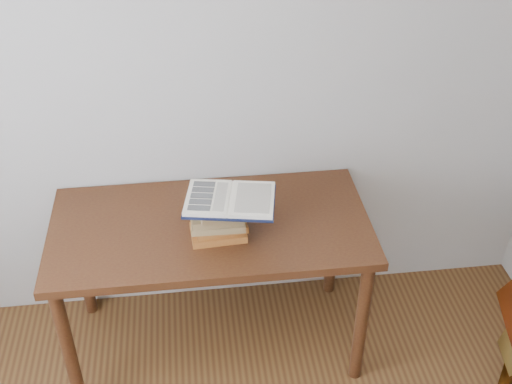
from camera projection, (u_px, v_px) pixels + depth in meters
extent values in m
cube|color=#ABA8A2|center=(187.00, 76.00, 2.81)|extent=(3.50, 0.04, 2.60)
cube|color=#442711|center=(210.00, 227.00, 2.84)|extent=(1.42, 0.71, 0.04)
cylinder|color=#442711|center=(68.00, 350.00, 2.76)|extent=(0.06, 0.06, 0.72)
cylinder|color=#442711|center=(361.00, 322.00, 2.89)|extent=(0.06, 0.06, 0.72)
cylinder|color=#442711|center=(82.00, 259.00, 3.24)|extent=(0.06, 0.06, 0.72)
cylinder|color=#442711|center=(333.00, 239.00, 3.37)|extent=(0.06, 0.06, 0.72)
cube|color=#9F5724|center=(218.00, 233.00, 2.75)|extent=(0.24, 0.16, 0.03)
cube|color=#9F5724|center=(220.00, 225.00, 2.75)|extent=(0.24, 0.17, 0.03)
cube|color=#90704A|center=(217.00, 219.00, 2.73)|extent=(0.23, 0.19, 0.03)
cube|color=#90704A|center=(217.00, 214.00, 2.71)|extent=(0.22, 0.16, 0.03)
cube|color=#90704A|center=(223.00, 210.00, 2.68)|extent=(0.21, 0.16, 0.03)
cube|color=#182749|center=(219.00, 203.00, 2.67)|extent=(0.22, 0.16, 0.03)
cube|color=black|center=(230.00, 201.00, 2.64)|extent=(0.41, 0.32, 0.01)
cube|color=beige|center=(208.00, 198.00, 2.64)|extent=(0.22, 0.27, 0.02)
cube|color=beige|center=(252.00, 199.00, 2.63)|extent=(0.22, 0.27, 0.02)
cylinder|color=beige|center=(230.00, 199.00, 2.64)|extent=(0.06, 0.24, 0.01)
cube|color=black|center=(204.00, 184.00, 2.70)|extent=(0.10, 0.05, 0.00)
cube|color=black|center=(203.00, 190.00, 2.67)|extent=(0.10, 0.05, 0.00)
cube|color=black|center=(202.00, 196.00, 2.64)|extent=(0.10, 0.05, 0.00)
cube|color=black|center=(200.00, 202.00, 2.60)|extent=(0.10, 0.05, 0.00)
cube|color=black|center=(199.00, 208.00, 2.57)|extent=(0.10, 0.05, 0.00)
cube|color=#BDB5A3|center=(220.00, 196.00, 2.63)|extent=(0.08, 0.20, 0.00)
cube|color=#BDB5A3|center=(253.00, 198.00, 2.63)|extent=(0.18, 0.23, 0.00)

